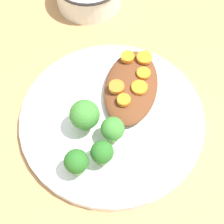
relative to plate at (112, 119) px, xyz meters
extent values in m
plane|color=tan|center=(0.00, 0.00, -0.01)|extent=(4.00, 4.00, 0.00)
cylinder|color=white|center=(0.00, 0.00, 0.00)|extent=(0.28, 0.28, 0.02)
torus|color=white|center=(0.00, 0.00, 0.01)|extent=(0.28, 0.28, 0.01)
ellipsoid|color=brown|center=(-0.05, 0.02, 0.02)|extent=(0.14, 0.08, 0.02)
cylinder|color=#7FA85B|center=(0.09, -0.03, 0.02)|extent=(0.02, 0.02, 0.02)
sphere|color=#286B23|center=(0.09, -0.03, 0.04)|extent=(0.03, 0.03, 0.03)
cylinder|color=#759E51|center=(0.02, -0.03, 0.02)|extent=(0.01, 0.01, 0.03)
sphere|color=#3D8433|center=(0.02, -0.03, 0.04)|extent=(0.04, 0.04, 0.04)
cylinder|color=#759E51|center=(0.07, 0.00, 0.02)|extent=(0.02, 0.02, 0.02)
sphere|color=#286B23|center=(0.07, 0.00, 0.04)|extent=(0.03, 0.03, 0.03)
cylinder|color=#7FA85B|center=(0.03, 0.01, 0.02)|extent=(0.02, 0.02, 0.02)
sphere|color=#3D8433|center=(0.03, 0.01, 0.03)|extent=(0.03, 0.03, 0.03)
cylinder|color=orange|center=(-0.10, 0.01, 0.03)|extent=(0.02, 0.02, 0.01)
cylinder|color=orange|center=(-0.02, 0.01, 0.03)|extent=(0.02, 0.02, 0.01)
cylinder|color=orange|center=(-0.10, 0.03, 0.03)|extent=(0.02, 0.02, 0.01)
cylinder|color=orange|center=(-0.07, 0.04, 0.03)|extent=(0.02, 0.02, 0.00)
cylinder|color=orange|center=(-0.04, 0.03, 0.03)|extent=(0.02, 0.02, 0.01)
cylinder|color=orange|center=(-0.04, 0.00, 0.03)|extent=(0.02, 0.02, 0.01)
camera|label=1|loc=(0.27, 0.05, 0.50)|focal=60.00mm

